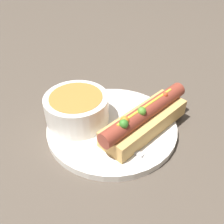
{
  "coord_description": "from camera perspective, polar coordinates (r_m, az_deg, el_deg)",
  "views": [
    {
      "loc": [
        -0.32,
        -0.18,
        0.33
      ],
      "look_at": [
        0.0,
        0.0,
        0.04
      ],
      "focal_mm": 42.0,
      "sensor_mm": 36.0,
      "label": 1
    }
  ],
  "objects": [
    {
      "name": "hot_dog",
      "position": [
        0.47,
        7.11,
        -1.51
      ],
      "size": [
        0.2,
        0.1,
        0.06
      ],
      "rotation": [
        0.0,
        0.0,
        -0.28
      ],
      "color": "tan",
      "rests_on": "dinner_plate"
    },
    {
      "name": "dinner_plate",
      "position": [
        0.49,
        -0.0,
        -3.29
      ],
      "size": [
        0.24,
        0.24,
        0.01
      ],
      "color": "white",
      "rests_on": "ground_plane"
    },
    {
      "name": "ground_plane",
      "position": [
        0.5,
        -0.0,
        -3.84
      ],
      "size": [
        4.0,
        4.0,
        0.0
      ],
      "primitive_type": "plane",
      "color": "#4C4238"
    },
    {
      "name": "soup_bowl",
      "position": [
        0.48,
        -7.66,
        0.97
      ],
      "size": [
        0.12,
        0.12,
        0.05
      ],
      "color": "silver",
      "rests_on": "dinner_plate"
    },
    {
      "name": "spoon",
      "position": [
        0.48,
        -6.86,
        -3.32
      ],
      "size": [
        0.03,
        0.18,
        0.01
      ],
      "rotation": [
        0.0,
        0.0,
        1.51
      ],
      "color": "#B7B7BC",
      "rests_on": "dinner_plate"
    }
  ]
}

